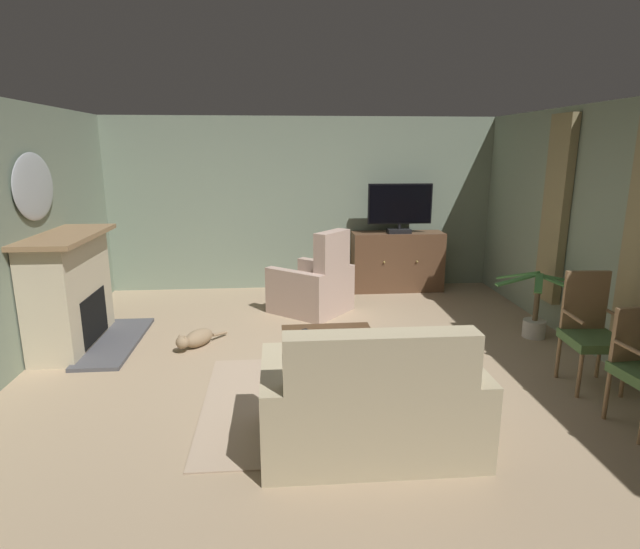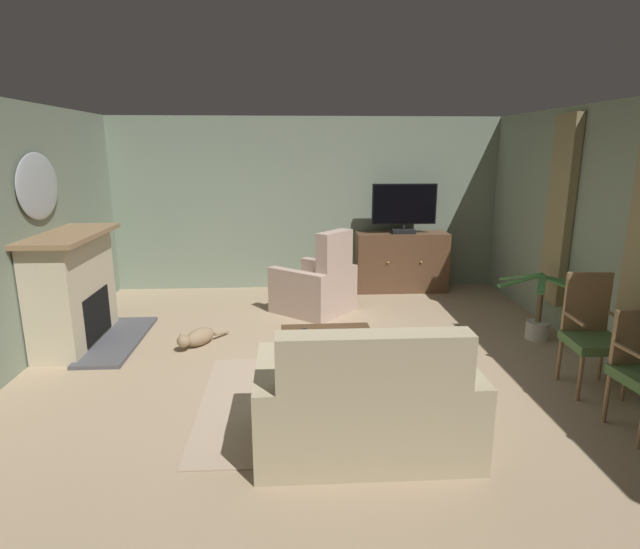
# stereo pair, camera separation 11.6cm
# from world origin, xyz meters

# --- Properties ---
(ground_plane) EXTENTS (6.39, 6.99, 0.04)m
(ground_plane) POSITION_xyz_m (0.00, 0.00, -0.02)
(ground_plane) COLOR tan
(wall_back) EXTENTS (6.39, 0.10, 2.57)m
(wall_back) POSITION_xyz_m (0.00, 3.24, 1.29)
(wall_back) COLOR gray
(wall_back) RESTS_ON ground_plane
(wall_right_with_window) EXTENTS (0.10, 6.99, 2.57)m
(wall_right_with_window) POSITION_xyz_m (2.95, 0.00, 1.29)
(wall_right_with_window) COLOR gray
(wall_right_with_window) RESTS_ON ground_plane
(curtain_panel_far) EXTENTS (0.10, 0.44, 2.16)m
(curtain_panel_far) POSITION_xyz_m (2.84, 1.13, 1.42)
(curtain_panel_far) COLOR #8E7F56
(rug_central) EXTENTS (2.13, 1.86, 0.01)m
(rug_central) POSITION_xyz_m (0.02, -0.59, 0.01)
(rug_central) COLOR tan
(rug_central) RESTS_ON ground_plane
(fireplace) EXTENTS (0.94, 1.50, 1.24)m
(fireplace) POSITION_xyz_m (-2.62, 0.94, 0.60)
(fireplace) COLOR #4C4C51
(fireplace) RESTS_ON ground_plane
(wall_mirror_oval) EXTENTS (0.06, 0.91, 0.69)m
(wall_mirror_oval) POSITION_xyz_m (-2.87, 0.94, 1.73)
(wall_mirror_oval) COLOR #B2B7BF
(tv_cabinet) EXTENTS (1.37, 0.46, 0.89)m
(tv_cabinet) POSITION_xyz_m (1.41, 2.89, 0.42)
(tv_cabinet) COLOR #402A1C
(tv_cabinet) RESTS_ON ground_plane
(television) EXTENTS (0.95, 0.20, 0.73)m
(television) POSITION_xyz_m (1.41, 2.84, 1.28)
(television) COLOR black
(television) RESTS_ON tv_cabinet
(coffee_table) EXTENTS (0.88, 0.51, 0.41)m
(coffee_table) POSITION_xyz_m (0.07, 0.02, 0.35)
(coffee_table) COLOR #4C331E
(coffee_table) RESTS_ON ground_plane
(tv_remote) EXTENTS (0.13, 0.17, 0.02)m
(tv_remote) POSITION_xyz_m (-0.11, 0.00, 0.42)
(tv_remote) COLOR black
(tv_remote) RESTS_ON coffee_table
(sofa_floral) EXTENTS (1.55, 0.92, 0.99)m
(sofa_floral) POSITION_xyz_m (0.25, -1.31, 0.32)
(sofa_floral) COLOR tan
(sofa_floral) RESTS_ON ground_plane
(armchair_in_far_corner) EXTENTS (1.19, 1.19, 1.11)m
(armchair_in_far_corner) POSITION_xyz_m (0.07, 1.92, 0.33)
(armchair_in_far_corner) COLOR #BC9E8E
(armchair_in_far_corner) RESTS_ON ground_plane
(side_chair_far_end) EXTENTS (0.48, 0.49, 1.04)m
(side_chair_far_end) POSITION_xyz_m (2.40, -0.43, 0.53)
(side_chair_far_end) COLOR #4C703D
(side_chair_far_end) RESTS_ON ground_plane
(potted_plant_on_hearth_side) EXTENTS (0.96, 0.81, 0.77)m
(potted_plant_on_hearth_side) POSITION_xyz_m (2.52, 0.76, 0.26)
(potted_plant_on_hearth_side) COLOR beige
(potted_plant_on_hearth_side) RESTS_ON ground_plane
(cat) EXTENTS (0.50, 0.58, 0.21)m
(cat) POSITION_xyz_m (-1.30, 0.77, 0.10)
(cat) COLOR #937A5B
(cat) RESTS_ON ground_plane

